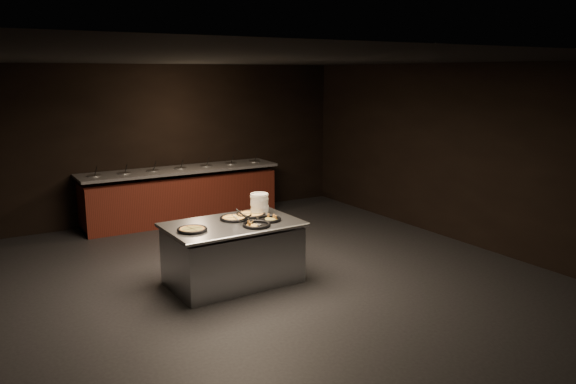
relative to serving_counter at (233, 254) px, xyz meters
name	(u,v)px	position (x,y,z in m)	size (l,w,h in m)	color
room	(275,174)	(0.55, -0.17, 1.05)	(7.02, 8.02, 2.92)	black
salad_bar	(182,198)	(0.55, 3.38, 0.04)	(3.70, 0.83, 1.18)	#551C14
serving_counter	(233,254)	(0.00, 0.00, 0.00)	(1.75, 1.16, 0.82)	#A8AAAF
plate_stack	(259,204)	(0.54, 0.26, 0.57)	(0.25, 0.25, 0.28)	silver
pan_veggie_whole	(192,229)	(-0.59, -0.09, 0.45)	(0.38, 0.38, 0.04)	black
pan_cheese_whole	(234,218)	(0.10, 0.15, 0.45)	(0.39, 0.39, 0.04)	black
pan_cheese_slices_a	(251,214)	(0.38, 0.22, 0.45)	(0.41, 0.41, 0.04)	black
pan_cheese_slices_b	(257,225)	(0.20, -0.30, 0.45)	(0.36, 0.36, 0.04)	black
pan_veggie_slices	(269,219)	(0.47, -0.13, 0.45)	(0.33, 0.33, 0.04)	black
server_left	(239,216)	(0.09, -0.02, 0.51)	(0.26, 0.30, 0.18)	#A8AAAF
server_right	(249,220)	(0.12, -0.23, 0.50)	(0.24, 0.25, 0.16)	#A8AAAF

